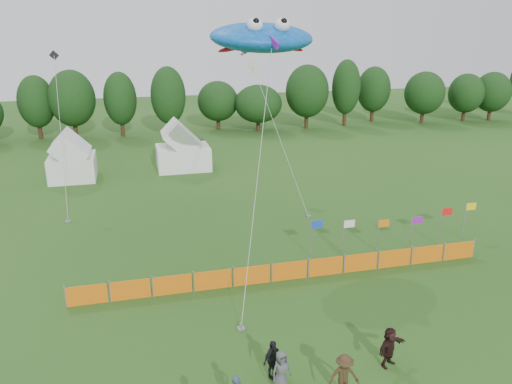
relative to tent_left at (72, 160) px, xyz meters
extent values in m
plane|color=#234C16|center=(10.53, -28.31, -1.70)|extent=(160.00, 160.00, 0.00)
cylinder|color=#382314|center=(-5.19, 17.90, -0.52)|extent=(0.50, 0.50, 2.38)
ellipsoid|color=black|center=(-5.19, 17.90, 2.59)|extent=(4.09, 4.09, 5.35)
cylinder|color=#382314|center=(-1.21, 17.08, -0.42)|extent=(0.50, 0.50, 2.57)
ellipsoid|color=black|center=(-1.21, 17.08, 2.94)|extent=(5.20, 5.20, 5.79)
cylinder|color=#382314|center=(4.09, 17.02, -0.47)|extent=(0.50, 0.50, 2.46)
ellipsoid|color=black|center=(4.09, 17.02, 2.75)|extent=(3.78, 3.78, 5.55)
cylinder|color=#382314|center=(9.55, 15.61, -0.37)|extent=(0.50, 0.50, 2.66)
ellipsoid|color=black|center=(9.55, 15.61, 3.11)|extent=(4.05, 4.05, 5.99)
cylinder|color=#382314|center=(15.81, 18.22, -0.71)|extent=(0.50, 0.50, 1.98)
ellipsoid|color=black|center=(15.81, 18.22, 1.87)|extent=(5.06, 5.06, 4.46)
cylinder|color=#382314|center=(20.52, 16.26, -0.78)|extent=(0.50, 0.50, 1.86)
ellipsoid|color=black|center=(20.52, 16.26, 1.65)|extent=(5.86, 5.86, 4.18)
cylinder|color=#382314|center=(26.81, 16.07, -0.40)|extent=(0.50, 0.50, 2.62)
ellipsoid|color=black|center=(26.81, 16.07, 3.02)|extent=(5.41, 5.41, 5.89)
cylinder|color=#382314|center=(32.31, 16.69, -0.31)|extent=(0.50, 0.50, 2.78)
ellipsoid|color=black|center=(32.31, 16.69, 3.32)|extent=(3.67, 3.67, 6.26)
cylinder|color=#382314|center=(37.20, 18.57, -0.50)|extent=(0.50, 0.50, 2.42)
ellipsoid|color=black|center=(37.20, 18.57, 2.66)|extent=(4.46, 4.46, 5.44)
cylinder|color=#382314|center=(43.22, 15.82, -0.59)|extent=(0.50, 0.50, 2.24)
ellipsoid|color=black|center=(43.22, 15.82, 2.33)|extent=(5.26, 5.26, 5.03)
cylinder|color=#382314|center=(49.62, 15.85, -0.65)|extent=(0.50, 0.50, 2.10)
ellipsoid|color=black|center=(49.62, 15.85, 2.09)|extent=(4.74, 4.74, 4.73)
cylinder|color=#382314|center=(53.38, 15.38, -0.62)|extent=(0.50, 0.50, 2.16)
ellipsoid|color=black|center=(53.38, 15.38, 2.20)|extent=(4.88, 4.88, 4.87)
cube|color=white|center=(0.00, 0.00, -0.67)|extent=(3.75, 3.75, 2.06)
cube|color=white|center=(9.53, 1.05, -0.67)|extent=(4.72, 3.78, 2.08)
cube|color=orange|center=(2.50, -21.57, -1.20)|extent=(1.90, 0.06, 1.00)
cube|color=orange|center=(4.50, -21.57, -1.20)|extent=(1.90, 0.06, 1.00)
cube|color=orange|center=(6.50, -21.57, -1.20)|extent=(1.90, 0.06, 1.00)
cube|color=orange|center=(8.50, -21.57, -1.20)|extent=(1.90, 0.06, 1.00)
cube|color=orange|center=(10.50, -21.57, -1.20)|extent=(1.90, 0.06, 1.00)
cube|color=orange|center=(12.50, -21.57, -1.20)|extent=(1.90, 0.06, 1.00)
cube|color=orange|center=(14.50, -21.57, -1.20)|extent=(1.90, 0.06, 1.00)
cube|color=orange|center=(16.50, -21.57, -1.20)|extent=(1.90, 0.06, 1.00)
cube|color=orange|center=(18.50, -21.57, -1.20)|extent=(1.90, 0.06, 1.00)
cube|color=orange|center=(20.50, -21.57, -1.20)|extent=(1.90, 0.06, 1.00)
cube|color=orange|center=(22.50, -21.57, -1.20)|extent=(1.90, 0.06, 1.00)
cylinder|color=gray|center=(14.53, -19.12, -0.66)|extent=(0.06, 0.06, 2.10)
cube|color=blue|center=(14.88, -19.12, 0.17)|extent=(0.70, 0.02, 0.45)
cylinder|color=gray|center=(16.53, -19.07, -0.74)|extent=(0.06, 0.06, 1.92)
cube|color=white|center=(16.88, -19.07, -0.01)|extent=(0.70, 0.02, 0.45)
cylinder|color=gray|center=(18.53, -19.42, -0.76)|extent=(0.06, 0.06, 1.89)
cube|color=orange|center=(18.88, -19.42, -0.04)|extent=(0.70, 0.02, 0.45)
cylinder|color=gray|center=(20.53, -19.70, -0.71)|extent=(0.06, 0.06, 1.99)
cube|color=purple|center=(20.88, -19.70, 0.06)|extent=(0.70, 0.02, 0.45)
cylinder|color=gray|center=(22.53, -19.58, -0.56)|extent=(0.06, 0.06, 2.29)
cube|color=red|center=(22.88, -19.58, 0.36)|extent=(0.70, 0.02, 0.45)
cylinder|color=gray|center=(24.53, -19.10, -0.57)|extent=(0.06, 0.06, 2.28)
cube|color=yellow|center=(24.88, -19.10, 0.35)|extent=(0.70, 0.02, 0.45)
imported|color=#392817|center=(11.70, -30.29, -0.83)|extent=(1.18, 0.75, 1.75)
imported|color=black|center=(9.57, -28.62, -0.93)|extent=(0.97, 0.81, 1.55)
imported|color=#48484D|center=(9.71, -29.29, -0.93)|extent=(0.86, 0.67, 1.54)
imported|color=black|center=(14.11, -29.06, -0.89)|extent=(1.57, 1.11, 1.64)
ellipsoid|color=blue|center=(12.66, -15.29, 10.20)|extent=(7.00, 5.90, 2.14)
sphere|color=white|center=(11.89, -16.62, 10.86)|extent=(0.86, 0.86, 0.86)
sphere|color=white|center=(13.42, -16.62, 10.86)|extent=(0.86, 0.86, 0.86)
ellipsoid|color=red|center=(11.03, -15.09, 9.64)|extent=(1.79, 0.78, 0.28)
ellipsoid|color=red|center=(14.29, -15.09, 9.64)|extent=(1.79, 0.78, 0.28)
cube|color=purple|center=(12.66, -17.64, 9.99)|extent=(0.37, 0.96, 0.70)
cylinder|color=#A5A5A5|center=(10.87, -21.34, 4.10)|extent=(3.61, 8.08, 11.62)
cube|color=gray|center=(9.09, -25.36, -1.65)|extent=(0.30, 0.30, 0.10)
cube|color=white|center=(14.69, -4.81, 7.85)|extent=(1.30, 0.36, 1.30)
cylinder|color=#A5A5A5|center=(15.61, -9.06, 3.07)|extent=(1.87, 8.53, 9.58)
cube|color=gray|center=(16.53, -13.31, -1.65)|extent=(0.30, 0.30, 0.10)
cube|color=black|center=(0.13, -4.02, 8.80)|extent=(0.72, 0.22, 0.72)
cylinder|color=#A5A5A5|center=(0.33, -7.16, 3.55)|extent=(0.43, 6.31, 10.52)
cube|color=gray|center=(0.53, -10.31, -1.65)|extent=(0.30, 0.30, 0.10)
camera|label=1|loc=(5.18, -43.57, 10.84)|focal=35.00mm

